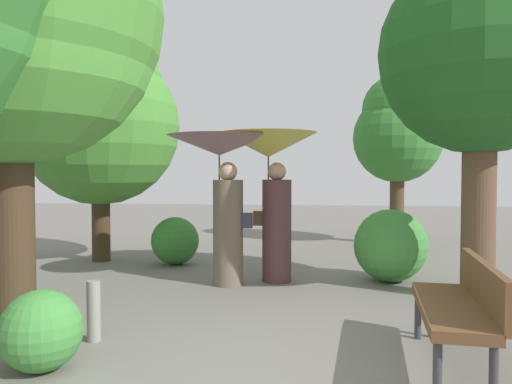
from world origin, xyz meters
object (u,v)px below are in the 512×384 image
object	(u,v)px
tree_near_right	(481,33)
tree_mid_right	(398,130)
tree_mid_left	(100,114)
path_marker_post	(94,311)
person_left	(222,172)
park_bench	(461,303)
person_right	(271,169)

from	to	relation	value
tree_near_right	tree_mid_right	xyz separation A→B (m)	(-0.24, 4.76, -0.73)
tree_mid_left	path_marker_post	xyz separation A→B (m)	(1.70, -4.00, -2.22)
person_left	path_marker_post	xyz separation A→B (m)	(-0.70, -2.43, -1.24)
tree_near_right	park_bench	bearing A→B (deg)	-109.13
person_right	tree_mid_right	size ratio (longest dim) A/B	0.58
person_left	tree_mid_left	bearing A→B (deg)	63.09
path_marker_post	tree_mid_left	bearing A→B (deg)	113.05
park_bench	tree_near_right	xyz separation A→B (m)	(0.78, 2.26, 2.63)
tree_near_right	tree_mid_left	size ratio (longest dim) A/B	1.17
tree_mid_left	tree_near_right	bearing A→B (deg)	-19.77
person_right	path_marker_post	world-z (taller)	person_right
tree_near_right	tree_mid_left	bearing A→B (deg)	160.23
tree_mid_left	path_marker_post	world-z (taller)	tree_mid_left
person_right	park_bench	world-z (taller)	person_right
person_right	tree_mid_left	size ratio (longest dim) A/B	0.52
person_left	person_right	world-z (taller)	person_right
tree_mid_right	path_marker_post	xyz separation A→B (m)	(-3.62, -6.76, -2.13)
person_left	person_right	size ratio (longest dim) A/B	0.98
park_bench	path_marker_post	world-z (taller)	park_bench
park_bench	tree_mid_right	bearing A→B (deg)	-179.11
person_left	path_marker_post	bearing A→B (deg)	170.08
tree_near_right	tree_mid_right	size ratio (longest dim) A/B	1.30
tree_near_right	tree_mid_left	distance (m)	5.95
park_bench	path_marker_post	distance (m)	3.10
person_left	park_bench	world-z (taller)	person_left
park_bench	tree_mid_right	distance (m)	7.29
person_left	park_bench	xyz separation A→B (m)	(2.38, -2.69, -1.00)
person_right	tree_near_right	distance (m)	3.07
path_marker_post	person_left	bearing A→B (deg)	73.83
path_marker_post	park_bench	bearing A→B (deg)	-4.90
person_right	tree_mid_right	xyz separation A→B (m)	(2.29, 4.03, 0.84)
tree_mid_left	tree_mid_right	xyz separation A→B (m)	(5.32, 2.76, -0.09)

